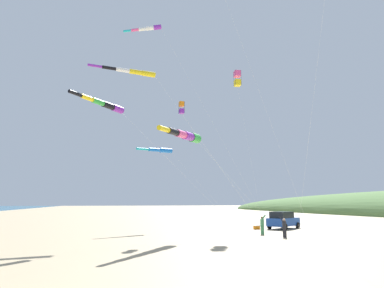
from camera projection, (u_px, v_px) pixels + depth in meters
ground_plane at (240, 234)px, 29.01m from camera, size 600.00×600.00×0.00m
parked_car at (283, 220)px, 35.15m from camera, size 4.64×3.79×1.85m
cooler_box at (257, 227)px, 34.44m from camera, size 0.62×0.42×0.42m
person_adult_flyer at (262, 224)px, 28.94m from camera, size 0.62×0.60×1.74m
person_child_green_jacket at (284, 226)px, 26.41m from camera, size 0.46×0.56×1.68m
kite_box_purple_drifting at (237, 79)px, 38.82m from camera, size 3.39×1.03×18.59m
kite_windsock_blue_topmost at (105, 104)px, 25.07m from camera, size 15.23×5.52×10.70m
kite_windsock_striped_overhead at (186, 135)px, 27.73m from camera, size 15.74×11.62×9.19m
kite_windsock_green_low_center at (132, 72)px, 33.51m from camera, size 19.24×1.45×16.65m
kite_windsock_black_fish_shape at (160, 150)px, 36.34m from camera, size 10.50×5.70×9.06m
kite_windsock_long_streamer_right at (148, 29)px, 33.69m from camera, size 17.49×3.42×21.39m
kite_box_long_streamer_left at (182, 108)px, 31.61m from camera, size 10.59×3.63×12.65m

